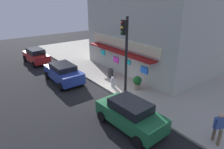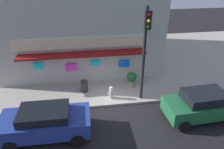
{
  "view_description": "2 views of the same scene",
  "coord_description": "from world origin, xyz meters",
  "px_view_note": "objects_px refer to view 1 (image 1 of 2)",
  "views": [
    {
      "loc": [
        11.48,
        -8.11,
        6.84
      ],
      "look_at": [
        0.32,
        0.38,
        1.33
      ],
      "focal_mm": 31.9,
      "sensor_mm": 36.0,
      "label": 1
    },
    {
      "loc": [
        -1.55,
        -10.3,
        7.76
      ],
      "look_at": [
        0.05,
        0.72,
        1.77
      ],
      "focal_mm": 34.55,
      "sensor_mm": 36.0,
      "label": 2
    }
  ],
  "objects_px": {
    "parked_car_blue": "(63,72)",
    "parked_car_green": "(130,114)",
    "pedestrian": "(219,127)",
    "parked_car_red": "(36,56)",
    "traffic_light": "(125,48)",
    "fire_hydrant": "(113,82)",
    "trash_can": "(111,73)",
    "potted_plant_by_doorway": "(137,82)"
  },
  "relations": [
    {
      "from": "fire_hydrant",
      "to": "parked_car_green",
      "type": "relative_size",
      "value": 0.2
    },
    {
      "from": "parked_car_green",
      "to": "trash_can",
      "type": "bearing_deg",
      "value": 151.89
    },
    {
      "from": "potted_plant_by_doorway",
      "to": "parked_car_red",
      "type": "xyz_separation_m",
      "value": [
        -11.77,
        -3.91,
        0.08
      ]
    },
    {
      "from": "potted_plant_by_doorway",
      "to": "parked_car_blue",
      "type": "distance_m",
      "value": 6.34
    },
    {
      "from": "trash_can",
      "to": "potted_plant_by_doorway",
      "type": "xyz_separation_m",
      "value": [
        3.16,
        0.2,
        0.21
      ]
    },
    {
      "from": "trash_can",
      "to": "parked_car_red",
      "type": "xyz_separation_m",
      "value": [
        -8.61,
        -3.71,
        0.3
      ]
    },
    {
      "from": "traffic_light",
      "to": "parked_car_green",
      "type": "xyz_separation_m",
      "value": [
        2.84,
        -2.01,
        -2.85
      ]
    },
    {
      "from": "pedestrian",
      "to": "parked_car_blue",
      "type": "xyz_separation_m",
      "value": [
        -11.85,
        -2.57,
        -0.24
      ]
    },
    {
      "from": "parked_car_blue",
      "to": "traffic_light",
      "type": "bearing_deg",
      "value": 22.39
    },
    {
      "from": "trash_can",
      "to": "parked_car_green",
      "type": "relative_size",
      "value": 0.18
    },
    {
      "from": "fire_hydrant",
      "to": "potted_plant_by_doorway",
      "type": "xyz_separation_m",
      "value": [
        1.55,
        1.2,
        0.2
      ]
    },
    {
      "from": "parked_car_green",
      "to": "fire_hydrant",
      "type": "bearing_deg",
      "value": 153.21
    },
    {
      "from": "fire_hydrant",
      "to": "pedestrian",
      "type": "relative_size",
      "value": 0.49
    },
    {
      "from": "traffic_light",
      "to": "parked_car_red",
      "type": "xyz_separation_m",
      "value": [
        -12.03,
        -2.38,
        -2.87
      ]
    },
    {
      "from": "pedestrian",
      "to": "potted_plant_by_doorway",
      "type": "xyz_separation_m",
      "value": [
        -6.73,
        1.18,
        -0.33
      ]
    },
    {
      "from": "trash_can",
      "to": "parked_car_blue",
      "type": "xyz_separation_m",
      "value": [
        -1.95,
        -3.55,
        0.3
      ]
    },
    {
      "from": "trash_can",
      "to": "parked_car_green",
      "type": "bearing_deg",
      "value": -28.11
    },
    {
      "from": "traffic_light",
      "to": "trash_can",
      "type": "xyz_separation_m",
      "value": [
        -3.42,
        1.34,
        -3.16
      ]
    },
    {
      "from": "potted_plant_by_doorway",
      "to": "traffic_light",
      "type": "bearing_deg",
      "value": -80.28
    },
    {
      "from": "parked_car_blue",
      "to": "parked_car_green",
      "type": "height_order",
      "value": "parked_car_green"
    },
    {
      "from": "traffic_light",
      "to": "potted_plant_by_doorway",
      "type": "height_order",
      "value": "traffic_light"
    },
    {
      "from": "fire_hydrant",
      "to": "parked_car_red",
      "type": "distance_m",
      "value": 10.58
    },
    {
      "from": "potted_plant_by_doorway",
      "to": "parked_car_green",
      "type": "relative_size",
      "value": 0.25
    },
    {
      "from": "traffic_light",
      "to": "trash_can",
      "type": "bearing_deg",
      "value": 158.67
    },
    {
      "from": "fire_hydrant",
      "to": "parked_car_green",
      "type": "bearing_deg",
      "value": -26.79
    },
    {
      "from": "trash_can",
      "to": "pedestrian",
      "type": "relative_size",
      "value": 0.46
    },
    {
      "from": "potted_plant_by_doorway",
      "to": "parked_car_green",
      "type": "height_order",
      "value": "parked_car_green"
    },
    {
      "from": "pedestrian",
      "to": "parked_car_green",
      "type": "height_order",
      "value": "pedestrian"
    },
    {
      "from": "trash_can",
      "to": "pedestrian",
      "type": "bearing_deg",
      "value": -5.66
    },
    {
      "from": "pedestrian",
      "to": "parked_car_blue",
      "type": "relative_size",
      "value": 0.39
    },
    {
      "from": "fire_hydrant",
      "to": "trash_can",
      "type": "xyz_separation_m",
      "value": [
        -1.61,
        1.0,
        -0.01
      ]
    },
    {
      "from": "fire_hydrant",
      "to": "parked_car_green",
      "type": "height_order",
      "value": "parked_car_green"
    },
    {
      "from": "fire_hydrant",
      "to": "pedestrian",
      "type": "bearing_deg",
      "value": 0.11
    },
    {
      "from": "potted_plant_by_doorway",
      "to": "parked_car_red",
      "type": "bearing_deg",
      "value": -161.6
    },
    {
      "from": "pedestrian",
      "to": "parked_car_red",
      "type": "bearing_deg",
      "value": -171.6
    },
    {
      "from": "fire_hydrant",
      "to": "potted_plant_by_doorway",
      "type": "distance_m",
      "value": 1.97
    },
    {
      "from": "fire_hydrant",
      "to": "traffic_light",
      "type": "bearing_deg",
      "value": -10.59
    },
    {
      "from": "parked_car_red",
      "to": "parked_car_blue",
      "type": "xyz_separation_m",
      "value": [
        6.66,
        0.16,
        0.01
      ]
    },
    {
      "from": "fire_hydrant",
      "to": "pedestrian",
      "type": "height_order",
      "value": "pedestrian"
    },
    {
      "from": "pedestrian",
      "to": "parked_car_red",
      "type": "height_order",
      "value": "pedestrian"
    },
    {
      "from": "fire_hydrant",
      "to": "trash_can",
      "type": "height_order",
      "value": "fire_hydrant"
    },
    {
      "from": "fire_hydrant",
      "to": "pedestrian",
      "type": "xyz_separation_m",
      "value": [
        8.28,
        0.02,
        0.53
      ]
    }
  ]
}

